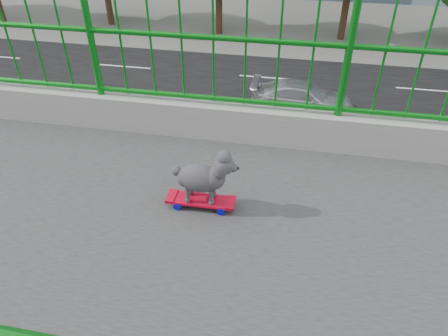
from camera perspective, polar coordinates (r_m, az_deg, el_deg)
road at (r=17.17m, az=3.87°, el=4.50°), size 18.00×90.00×0.02m
railing at (r=2.85m, az=-27.90°, el=-4.53°), size 3.00×24.00×1.42m
skateboard at (r=2.82m, az=-3.19°, el=-4.54°), size 0.15×0.47×0.06m
poodle at (r=2.68m, az=-2.85°, el=-1.13°), size 0.19×0.44×0.37m
car_1 at (r=15.42m, az=-19.84°, el=1.63°), size 1.64×4.70×1.55m
car_3 at (r=19.08m, az=10.72°, el=9.51°), size 1.85×4.55×1.32m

